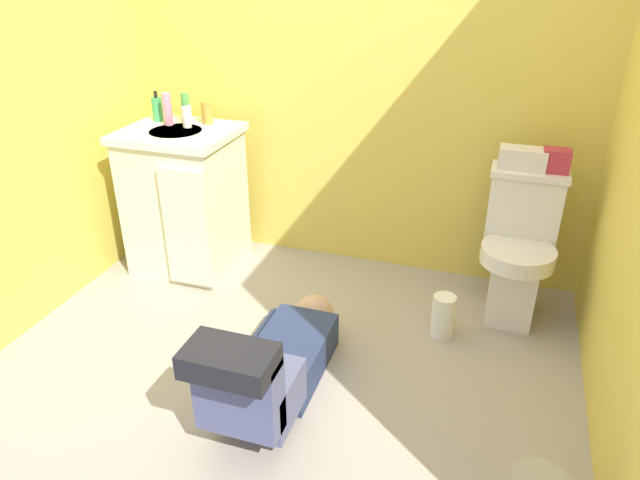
% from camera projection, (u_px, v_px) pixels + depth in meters
% --- Properties ---
extents(ground_plane, '(3.09, 2.92, 0.04)m').
position_uv_depth(ground_plane, '(291.00, 353.00, 2.76)').
color(ground_plane, '#A0958A').
extents(wall_back, '(2.75, 0.08, 2.40)m').
position_uv_depth(wall_back, '(354.00, 52.00, 3.06)').
color(wall_back, '#DBC24C').
rests_on(wall_back, ground_plane).
extents(wall_left, '(0.08, 1.92, 2.40)m').
position_uv_depth(wall_left, '(3.00, 73.00, 2.58)').
color(wall_left, '#DBC24C').
rests_on(wall_left, ground_plane).
extents(toilet, '(0.36, 0.46, 0.75)m').
position_uv_depth(toilet, '(518.00, 248.00, 2.88)').
color(toilet, silver).
rests_on(toilet, ground_plane).
extents(vanity_cabinet, '(0.60, 0.53, 0.82)m').
position_uv_depth(vanity_cabinet, '(185.00, 199.00, 3.30)').
color(vanity_cabinet, beige).
rests_on(vanity_cabinet, ground_plane).
extents(faucet, '(0.02, 0.02, 0.10)m').
position_uv_depth(faucet, '(190.00, 114.00, 3.22)').
color(faucet, silver).
rests_on(faucet, vanity_cabinet).
extents(person_plumber, '(0.39, 1.06, 0.52)m').
position_uv_depth(person_plumber, '(273.00, 365.00, 2.38)').
color(person_plumber, navy).
rests_on(person_plumber, ground_plane).
extents(tissue_box, '(0.22, 0.11, 0.10)m').
position_uv_depth(tissue_box, '(523.00, 158.00, 2.77)').
color(tissue_box, silver).
rests_on(tissue_box, toilet).
extents(toiletry_bag, '(0.12, 0.09, 0.11)m').
position_uv_depth(toiletry_bag, '(556.00, 161.00, 2.73)').
color(toiletry_bag, '#B22D3F').
rests_on(toiletry_bag, toilet).
extents(soap_dispenser, '(0.06, 0.06, 0.17)m').
position_uv_depth(soap_dispenser, '(157.00, 109.00, 3.25)').
color(soap_dispenser, '#379953').
rests_on(soap_dispenser, vanity_cabinet).
extents(bottle_pink, '(0.05, 0.05, 0.17)m').
position_uv_depth(bottle_pink, '(167.00, 109.00, 3.17)').
color(bottle_pink, pink).
rests_on(bottle_pink, vanity_cabinet).
extents(bottle_green, '(0.05, 0.05, 0.16)m').
position_uv_depth(bottle_green, '(186.00, 108.00, 3.22)').
color(bottle_green, '#4FA149').
rests_on(bottle_green, vanity_cabinet).
extents(bottle_white, '(0.05, 0.05, 0.11)m').
position_uv_depth(bottle_white, '(187.00, 117.00, 3.14)').
color(bottle_white, white).
rests_on(bottle_white, vanity_cabinet).
extents(bottle_amber, '(0.06, 0.06, 0.12)m').
position_uv_depth(bottle_amber, '(207.00, 113.00, 3.20)').
color(bottle_amber, '#C68A34').
rests_on(bottle_amber, vanity_cabinet).
extents(paper_towel_roll, '(0.11, 0.11, 0.22)m').
position_uv_depth(paper_towel_roll, '(443.00, 316.00, 2.81)').
color(paper_towel_roll, white).
rests_on(paper_towel_roll, ground_plane).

